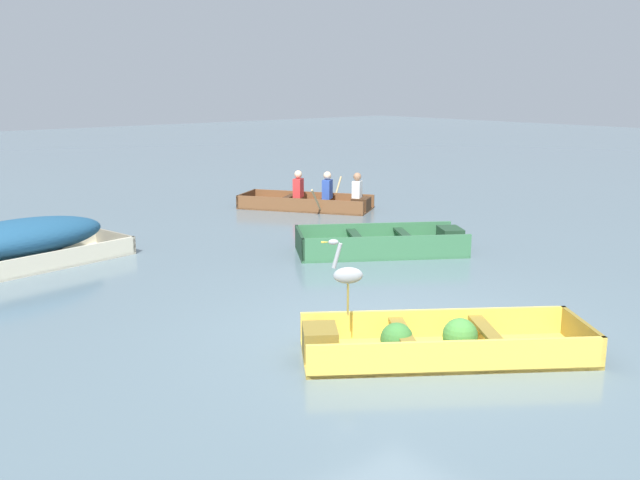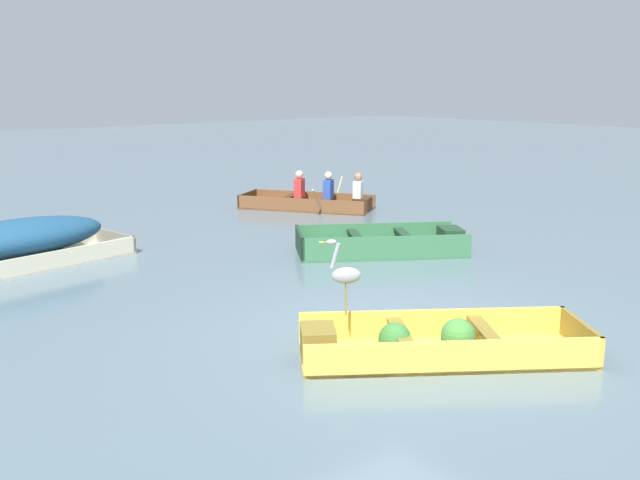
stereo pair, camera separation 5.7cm
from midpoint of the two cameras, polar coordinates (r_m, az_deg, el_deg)
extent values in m
plane|color=slate|center=(8.54, 6.48, -7.31)|extent=(80.00, 80.00, 0.00)
cube|color=#E5BC47|center=(7.90, 9.75, -8.96)|extent=(3.10, 2.66, 0.04)
cube|color=#E5BC47|center=(7.39, 10.75, -9.23)|extent=(2.51, 1.85, 0.36)
cube|color=#E5BC47|center=(8.30, 8.94, -6.69)|extent=(2.51, 1.85, 0.36)
cube|color=olive|center=(8.33, 19.99, -7.24)|extent=(0.66, 0.89, 0.36)
cube|color=olive|center=(7.62, -0.22, -8.15)|extent=(0.57, 0.60, 0.32)
cube|color=olive|center=(7.71, 6.47, -7.43)|extent=(0.69, 0.87, 0.04)
cube|color=olive|center=(7.93, 13.06, -7.11)|extent=(0.69, 0.87, 0.04)
sphere|color=#387533|center=(7.68, 5.95, -7.90)|extent=(0.35, 0.35, 0.35)
sphere|color=#428438|center=(7.84, 10.94, -7.52)|extent=(0.38, 0.38, 0.38)
cube|color=beige|center=(12.29, -23.02, -1.99)|extent=(3.70, 1.73, 0.04)
cube|color=beige|center=(11.76, -21.82, -1.84)|extent=(3.52, 0.59, 0.31)
cube|color=beige|center=(12.77, -24.23, -0.97)|extent=(3.52, 0.59, 0.31)
cube|color=gray|center=(13.10, -16.24, -0.04)|extent=(0.23, 1.19, 0.31)
cube|color=gray|center=(12.48, -20.92, -0.62)|extent=(0.33, 1.11, 0.04)
ellipsoid|color=navy|center=(12.19, -23.20, 0.12)|extent=(3.05, 1.57, 0.59)
cube|color=#387047|center=(12.37, 4.69, -0.92)|extent=(3.03, 2.56, 0.04)
cube|color=#387047|center=(12.88, 4.20, 0.46)|extent=(2.41, 1.61, 0.41)
cube|color=#387047|center=(11.79, 5.27, -0.69)|extent=(2.41, 1.61, 0.41)
cube|color=#1E3D27|center=(12.13, -1.77, -0.27)|extent=(0.70, 1.02, 0.41)
cube|color=#1E3D27|center=(12.64, 10.24, 0.15)|extent=(0.59, 0.64, 0.37)
cube|color=#1E3D27|center=(12.40, 6.65, 0.42)|extent=(0.73, 1.00, 0.04)
cube|color=#1E3D27|center=(12.23, 2.76, 0.32)|extent=(0.73, 1.00, 0.04)
cube|color=brown|center=(16.65, -1.26, 2.60)|extent=(2.54, 3.15, 0.04)
cube|color=brown|center=(17.12, -0.70, 3.34)|extent=(1.66, 2.59, 0.32)
cube|color=brown|center=(16.14, -1.86, 2.78)|extent=(1.66, 2.59, 0.32)
cube|color=#3F2716|center=(17.16, -6.00, 3.30)|extent=(0.96, 0.63, 0.32)
cube|color=#3F2716|center=(16.26, 3.21, 2.89)|extent=(0.61, 0.57, 0.29)
cube|color=#3F2716|center=(16.48, 0.24, 3.27)|extent=(0.93, 0.67, 0.04)
cube|color=#3F2716|center=(16.77, -2.74, 3.41)|extent=(0.93, 0.67, 0.04)
cube|color=red|center=(16.64, -1.85, 4.18)|extent=(0.33, 0.30, 0.44)
sphere|color=beige|center=(16.59, -1.86, 5.28)|extent=(0.18, 0.18, 0.18)
cube|color=#2D4CA5|center=(16.42, 0.49, 4.08)|extent=(0.33, 0.30, 0.44)
sphere|color=beige|center=(16.38, 0.49, 5.19)|extent=(0.18, 0.18, 0.18)
cube|color=white|center=(16.23, 2.89, 3.97)|extent=(0.33, 0.30, 0.44)
sphere|color=#9E7051|center=(16.19, 2.90, 5.09)|extent=(0.18, 0.18, 0.18)
cylinder|color=tan|center=(17.24, 1.31, 4.11)|extent=(0.57, 0.38, 0.55)
cylinder|color=tan|center=(15.64, -0.42, 3.24)|extent=(0.57, 0.38, 0.55)
cylinder|color=olive|center=(7.70, 2.06, -4.81)|extent=(0.02, 0.02, 0.35)
cylinder|color=olive|center=(7.76, 2.01, -4.67)|extent=(0.02, 0.02, 0.35)
ellipsoid|color=#93999E|center=(7.66, 2.05, -2.85)|extent=(0.34, 0.30, 0.18)
cylinder|color=#93999E|center=(7.59, 1.16, -1.26)|extent=(0.12, 0.10, 0.28)
ellipsoid|color=#93999E|center=(7.55, 0.86, -0.16)|extent=(0.12, 0.11, 0.06)
cone|color=gold|center=(7.54, 0.26, -0.17)|extent=(0.09, 0.08, 0.02)
camera|label=1|loc=(0.03, -90.14, -0.03)|focal=40.00mm
camera|label=2|loc=(0.03, 89.86, 0.03)|focal=40.00mm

